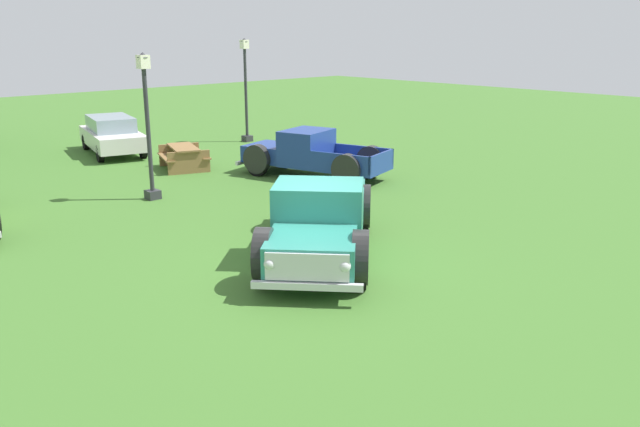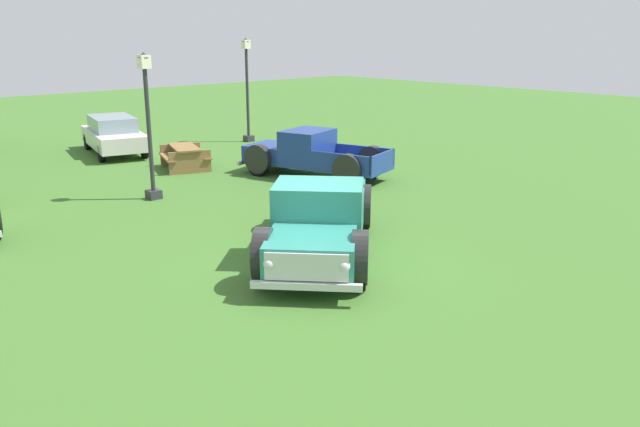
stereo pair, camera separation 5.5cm
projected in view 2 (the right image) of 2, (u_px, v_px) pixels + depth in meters
The scene contains 7 objects.
ground_plane at pixel (310, 264), 13.08m from camera, with size 80.00×80.00×0.00m, color #3D6B28.
pickup_truck_foreground at pixel (318, 225), 13.07m from camera, with size 5.18×4.94×1.62m.
pickup_truck_behind_right at pixel (306, 154), 20.85m from camera, with size 3.10×5.21×1.50m.
sedan_distant_b at pixel (114, 134), 24.64m from camera, with size 2.70×4.53×1.42m.
lamp_post_near at pixel (247, 88), 26.93m from camera, with size 0.36×0.36×4.27m.
lamp_post_far at pixel (149, 124), 17.57m from camera, with size 0.36×0.36×4.02m.
picnic_table at pixel (185, 155), 21.93m from camera, with size 2.00×2.19×0.78m.
Camera 2 is at (-8.18, -9.19, 4.57)m, focal length 36.16 mm.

